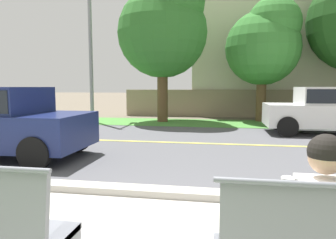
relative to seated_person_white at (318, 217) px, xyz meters
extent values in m
plane|color=#665B4C|center=(-1.22, 7.67, -0.68)|extent=(140.00, 140.00, 0.00)
cube|color=#ADA89E|center=(-1.22, 2.02, -0.62)|extent=(44.00, 0.30, 0.11)
cube|color=#515156|center=(-1.22, 6.17, -0.67)|extent=(52.00, 8.00, 0.01)
cube|color=#E0CC4C|center=(-1.22, 6.17, -0.67)|extent=(48.00, 0.14, 0.01)
cube|color=#478438|center=(-1.22, 10.97, -0.67)|extent=(48.00, 2.80, 0.02)
cylinder|color=black|center=(-0.09, 0.09, -0.17)|extent=(0.15, 0.42, 0.15)
cylinder|color=black|center=(0.09, 0.09, -0.17)|extent=(0.15, 0.42, 0.15)
cube|color=silver|center=(0.00, -0.10, 0.03)|extent=(0.34, 0.20, 0.52)
cylinder|color=silver|center=(-0.21, -0.08, 0.05)|extent=(0.09, 0.09, 0.46)
sphere|color=tan|center=(0.00, -0.09, 0.42)|extent=(0.21, 0.21, 0.21)
sphere|color=black|center=(0.00, -0.09, 0.46)|extent=(0.22, 0.22, 0.22)
cylinder|color=black|center=(-4.03, 2.93, -0.36)|extent=(0.64, 0.18, 0.64)
cylinder|color=black|center=(-4.03, 4.61, -0.36)|extent=(0.64, 0.18, 0.64)
cube|color=silver|center=(2.97, 8.57, -0.06)|extent=(4.30, 1.76, 0.72)
cube|color=silver|center=(2.97, 8.57, 0.56)|extent=(2.24, 1.58, 0.60)
cube|color=black|center=(2.97, 8.57, 0.58)|extent=(2.15, 1.62, 0.43)
cylinder|color=black|center=(1.37, 7.73, -0.36)|extent=(0.64, 0.18, 0.64)
cylinder|color=black|center=(1.37, 9.41, -0.36)|extent=(0.64, 0.18, 0.64)
cylinder|color=gray|center=(-6.25, 10.57, 3.14)|extent=(0.16, 0.16, 7.62)
cylinder|color=brown|center=(-3.21, 11.18, 0.53)|extent=(0.46, 0.46, 2.42)
sphere|color=#2D6B28|center=(-3.21, 11.18, 3.19)|extent=(3.86, 3.86, 3.86)
sphere|color=#2D6B28|center=(-2.73, 10.89, 4.35)|extent=(2.71, 2.71, 2.71)
cylinder|color=brown|center=(1.09, 12.06, 0.34)|extent=(0.43, 0.43, 2.02)
sphere|color=#33752D|center=(1.09, 12.06, 2.56)|extent=(3.24, 3.24, 3.24)
sphere|color=#33752D|center=(1.49, 11.82, 3.53)|extent=(2.27, 2.27, 2.27)
cube|color=gray|center=(0.82, 13.90, 0.02)|extent=(13.00, 0.36, 1.40)
cube|color=beige|center=(2.72, 17.10, 2.64)|extent=(9.80, 6.40, 6.64)
cube|color=#232833|center=(0.52, 13.87, 2.98)|extent=(1.10, 0.06, 1.30)
camera|label=1|loc=(-0.65, -2.12, 0.87)|focal=32.80mm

